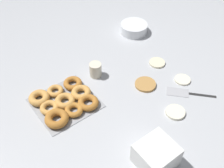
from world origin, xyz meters
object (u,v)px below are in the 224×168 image
object	(u,v)px
pancake_2	(175,112)
container_stack	(156,155)
pancake_1	(157,63)
donut_tray	(65,101)
spatula	(183,93)
batter_bowl	(134,28)
pancake_3	(182,80)
pancake_0	(145,84)
paper_cup	(96,70)

from	to	relation	value
pancake_2	container_stack	bearing A→B (deg)	-63.13
pancake_1	donut_tray	bearing A→B (deg)	-95.32
pancake_2	spatula	distance (m)	0.15
batter_bowl	spatula	xyz separation A→B (m)	(0.57, -0.15, -0.03)
pancake_2	container_stack	distance (m)	0.29
donut_tray	batter_bowl	world-z (taller)	batter_bowl
donut_tray	spatula	distance (m)	0.61
pancake_1	donut_tray	size ratio (longest dim) A/B	0.30
pancake_3	spatula	world-z (taller)	pancake_3
pancake_0	spatula	distance (m)	0.20
container_stack	paper_cup	distance (m)	0.59
spatula	pancake_0	bearing A→B (deg)	-6.50
pancake_2	pancake_3	world-z (taller)	pancake_2
pancake_3	donut_tray	distance (m)	0.64
batter_bowl	container_stack	bearing A→B (deg)	-35.00
pancake_0	pancake_2	bearing A→B (deg)	-3.10
donut_tray	pancake_3	bearing A→B (deg)	68.07
pancake_3	container_stack	xyz separation A→B (m)	(0.27, -0.46, 0.05)
pancake_2	batter_bowl	size ratio (longest dim) A/B	0.54
pancake_0	pancake_3	distance (m)	0.21
spatula	paper_cup	bearing A→B (deg)	-6.31
pancake_0	batter_bowl	bearing A→B (deg)	146.90
pancake_1	pancake_2	xyz separation A→B (m)	(0.32, -0.18, 0.00)
paper_cup	pancake_3	bearing A→B (deg)	47.82
pancake_2	pancake_3	xyz separation A→B (m)	(-0.13, 0.20, -0.00)
pancake_1	pancake_3	size ratio (longest dim) A/B	1.06
pancake_3	pancake_0	bearing A→B (deg)	-117.06
pancake_0	container_stack	world-z (taller)	container_stack
donut_tray	spatula	xyz separation A→B (m)	(0.30, 0.52, -0.02)
container_stack	spatula	bearing A→B (deg)	117.20
container_stack	spatula	distance (m)	0.44
pancake_0	container_stack	distance (m)	0.45
pancake_0	spatula	xyz separation A→B (m)	(0.16, 0.12, -0.00)
pancake_0	pancake_2	size ratio (longest dim) A/B	1.19
batter_bowl	container_stack	xyz separation A→B (m)	(0.77, -0.54, 0.02)
pancake_2	donut_tray	xyz separation A→B (m)	(-0.37, -0.39, 0.01)
pancake_2	pancake_1	bearing A→B (deg)	149.99
pancake_3	batter_bowl	size ratio (longest dim) A/B	0.49
pancake_1	spatula	bearing A→B (deg)	-12.23
pancake_2	batter_bowl	world-z (taller)	batter_bowl
pancake_3	donut_tray	bearing A→B (deg)	-111.93
batter_bowl	container_stack	distance (m)	0.94
pancake_0	pancake_2	xyz separation A→B (m)	(0.23, -0.01, 0.00)
pancake_0	container_stack	size ratio (longest dim) A/B	0.73
pancake_2	container_stack	size ratio (longest dim) A/B	0.62
batter_bowl	pancake_0	bearing A→B (deg)	-33.10
donut_tray	pancake_0	bearing A→B (deg)	70.51
pancake_1	pancake_3	xyz separation A→B (m)	(0.18, 0.01, -0.00)
pancake_0	container_stack	xyz separation A→B (m)	(0.36, -0.27, 0.05)
paper_cup	spatula	bearing A→B (deg)	36.46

